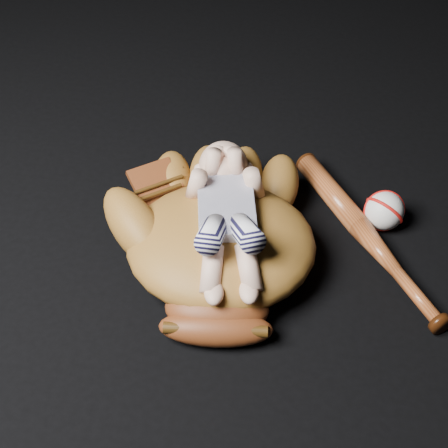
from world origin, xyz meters
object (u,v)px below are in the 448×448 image
object	(u,v)px
baseball_glove	(221,237)
newborn_baby	(227,216)
baseball_bat	(367,236)
baseball	(384,211)

from	to	relation	value
baseball_glove	newborn_baby	bearing A→B (deg)	3.09
baseball_bat	baseball	distance (m)	0.06
newborn_baby	baseball	world-z (taller)	newborn_baby
baseball_bat	baseball_glove	bearing A→B (deg)	-162.57
newborn_baby	baseball_bat	bearing A→B (deg)	9.48
baseball_glove	baseball_bat	bearing A→B (deg)	14.55
newborn_baby	baseball	distance (m)	0.33
baseball_glove	newborn_baby	world-z (taller)	newborn_baby
baseball_glove	baseball	size ratio (longest dim) A/B	6.28
baseball_bat	newborn_baby	bearing A→B (deg)	-162.11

